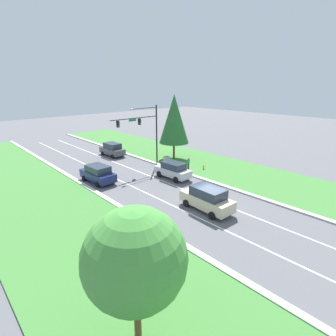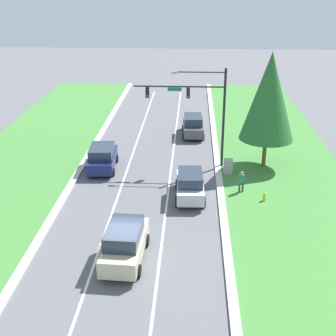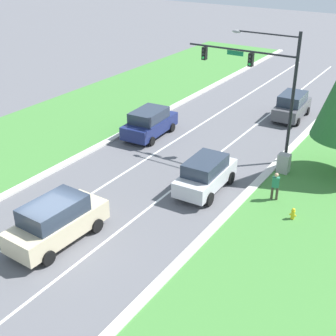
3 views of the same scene
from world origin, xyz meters
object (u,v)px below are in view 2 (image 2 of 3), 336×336
at_px(utility_cabinet, 228,167).
at_px(fire_hydrant, 264,197).
at_px(navy_suv, 102,157).
at_px(pedestrian, 241,181).
at_px(champagne_suv, 125,243).
at_px(graphite_suv, 193,125).
at_px(silver_suv, 190,185).
at_px(conifer_near_right_tree, 269,97).
at_px(traffic_signal_mast, 199,103).

height_order(utility_cabinet, fire_hydrant, utility_cabinet).
xyz_separation_m(navy_suv, pedestrian, (10.97, -3.95, -0.07)).
distance_m(champagne_suv, pedestrian, 11.63).
bearing_deg(graphite_suv, utility_cabinet, -76.18).
height_order(silver_suv, navy_suv, navy_suv).
height_order(silver_suv, pedestrian, silver_suv).
distance_m(navy_suv, conifer_near_right_tree, 14.23).
relative_size(traffic_signal_mast, champagne_suv, 1.60).
distance_m(champagne_suv, navy_suv, 13.55).
bearing_deg(conifer_near_right_tree, navy_suv, -174.84).
distance_m(graphite_suv, fire_hydrant, 15.26).
xyz_separation_m(silver_suv, champagne_suv, (-3.53, -8.08, 0.07)).
distance_m(silver_suv, champagne_suv, 8.82).
xyz_separation_m(traffic_signal_mast, fire_hydrant, (4.71, -6.35, -5.07)).
bearing_deg(silver_suv, graphite_suv, 87.45).
bearing_deg(champagne_suv, conifer_near_right_tree, 58.63).
bearing_deg(utility_cabinet, pedestrian, -77.68).
bearing_deg(pedestrian, graphite_suv, -91.61).
distance_m(navy_suv, pedestrian, 11.66).
relative_size(fire_hydrant, conifer_near_right_tree, 0.07).
xyz_separation_m(champagne_suv, fire_hydrant, (8.79, 7.71, -0.76)).
bearing_deg(conifer_near_right_tree, utility_cabinet, -150.51).
bearing_deg(traffic_signal_mast, graphite_suv, 92.92).
bearing_deg(fire_hydrant, navy_suv, 156.94).
distance_m(traffic_signal_mast, graphite_suv, 9.14).
bearing_deg(champagne_suv, utility_cabinet, 65.04).
distance_m(silver_suv, graphite_suv, 13.99).
bearing_deg(pedestrian, silver_suv, -2.08).
relative_size(utility_cabinet, conifer_near_right_tree, 0.13).
distance_m(champagne_suv, utility_cabinet, 14.10).
bearing_deg(fire_hydrant, utility_cabinet, 115.36).
distance_m(utility_cabinet, conifer_near_right_tree, 6.39).
relative_size(utility_cabinet, pedestrian, 0.74).
xyz_separation_m(utility_cabinet, pedestrian, (0.75, -3.42, 0.31)).
bearing_deg(navy_suv, graphite_suv, 47.47).
relative_size(silver_suv, pedestrian, 2.74).
height_order(traffic_signal_mast, graphite_suv, traffic_signal_mast).
height_order(traffic_signal_mast, utility_cabinet, traffic_signal_mast).
bearing_deg(silver_suv, traffic_signal_mast, 82.82).
distance_m(silver_suv, fire_hydrant, 5.31).
bearing_deg(traffic_signal_mast, silver_suv, -95.19).
bearing_deg(navy_suv, conifer_near_right_tree, 1.82).
xyz_separation_m(champagne_suv, graphite_suv, (3.67, 22.07, -0.08)).
bearing_deg(traffic_signal_mast, navy_suv, -172.42).
relative_size(traffic_signal_mast, conifer_near_right_tree, 0.86).
bearing_deg(pedestrian, conifer_near_right_tree, -131.29).
relative_size(graphite_suv, fire_hydrant, 6.63).
xyz_separation_m(traffic_signal_mast, champagne_suv, (-4.08, -14.07, -4.31)).
xyz_separation_m(traffic_signal_mast, pedestrian, (3.19, -4.99, -4.47)).
distance_m(silver_suv, navy_suv, 8.77).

